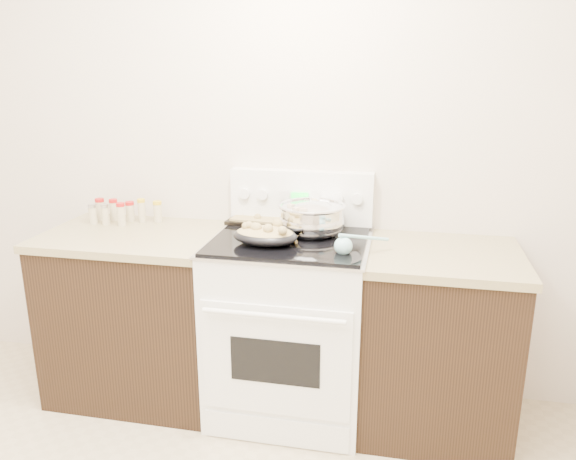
# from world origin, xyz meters

# --- Properties ---
(room_shell) EXTENTS (4.10, 3.60, 2.75)m
(room_shell) POSITION_xyz_m (0.00, 0.00, 1.70)
(room_shell) COLOR beige
(room_shell) RESTS_ON ground
(counter_left) EXTENTS (0.93, 0.67, 0.92)m
(counter_left) POSITION_xyz_m (-0.48, 1.43, 0.46)
(counter_left) COLOR black
(counter_left) RESTS_ON ground
(counter_right) EXTENTS (0.73, 0.67, 0.92)m
(counter_right) POSITION_xyz_m (1.08, 1.43, 0.46)
(counter_right) COLOR black
(counter_right) RESTS_ON ground
(kitchen_range) EXTENTS (0.78, 0.73, 1.22)m
(kitchen_range) POSITION_xyz_m (0.35, 1.42, 0.49)
(kitchen_range) COLOR white
(kitchen_range) RESTS_ON ground
(mixing_bowl) EXTENTS (0.34, 0.34, 0.20)m
(mixing_bowl) POSITION_xyz_m (0.44, 1.52, 1.02)
(mixing_bowl) COLOR silver
(mixing_bowl) RESTS_ON kitchen_range
(roasting_pan) EXTENTS (0.33, 0.24, 0.11)m
(roasting_pan) POSITION_xyz_m (0.25, 1.30, 0.99)
(roasting_pan) COLOR black
(roasting_pan) RESTS_ON kitchen_range
(baking_sheet) EXTENTS (0.45, 0.33, 0.06)m
(baking_sheet) POSITION_xyz_m (0.18, 1.70, 0.96)
(baking_sheet) COLOR black
(baking_sheet) RESTS_ON kitchen_range
(wooden_spoon) EXTENTS (0.12, 0.26, 0.04)m
(wooden_spoon) POSITION_xyz_m (0.33, 1.40, 0.95)
(wooden_spoon) COLOR tan
(wooden_spoon) RESTS_ON kitchen_range
(blue_ladle) EXTENTS (0.24, 0.20, 0.10)m
(blue_ladle) POSITION_xyz_m (0.64, 1.26, 0.98)
(blue_ladle) COLOR #8BC6CF
(blue_ladle) RESTS_ON kitchen_range
(spice_jars) EXTENTS (0.39, 0.15, 0.13)m
(spice_jars) POSITION_xyz_m (-0.64, 1.60, 0.98)
(spice_jars) COLOR #BFB28C
(spice_jars) RESTS_ON counter_left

